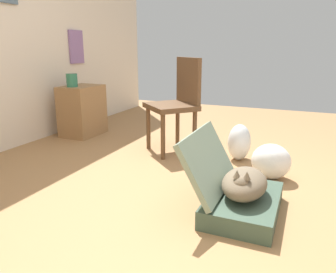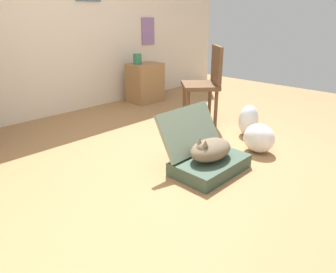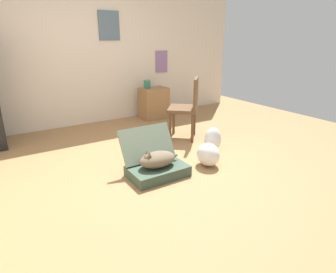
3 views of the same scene
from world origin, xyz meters
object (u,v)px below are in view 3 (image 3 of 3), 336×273
(vase_tall, at_px, (147,84))
(side_table, at_px, (154,103))
(chair, at_px, (188,105))
(suitcase_base, at_px, (158,171))
(plastic_bag_white, at_px, (208,155))
(plastic_bag_clear, at_px, (213,139))
(cat, at_px, (157,159))

(vase_tall, bearing_deg, side_table, -8.36)
(vase_tall, relative_size, chair, 0.16)
(vase_tall, distance_m, chair, 1.34)
(suitcase_base, distance_m, side_table, 2.53)
(plastic_bag_white, height_order, side_table, side_table)
(chair, bearing_deg, side_table, -144.44)
(plastic_bag_clear, distance_m, chair, 0.74)
(plastic_bag_white, relative_size, plastic_bag_clear, 0.91)
(cat, distance_m, plastic_bag_white, 0.70)
(plastic_bag_clear, relative_size, side_table, 0.58)
(suitcase_base, relative_size, vase_tall, 4.31)
(chair, bearing_deg, plastic_bag_white, 20.18)
(plastic_bag_white, bearing_deg, plastic_bag_clear, 42.71)
(chair, bearing_deg, cat, -8.44)
(suitcase_base, bearing_deg, plastic_bag_clear, 13.15)
(cat, bearing_deg, chair, 39.69)
(vase_tall, bearing_deg, plastic_bag_white, -100.02)
(plastic_bag_white, bearing_deg, vase_tall, 79.98)
(plastic_bag_clear, relative_size, vase_tall, 2.26)
(plastic_bag_white, bearing_deg, side_table, 76.83)
(cat, distance_m, plastic_bag_clear, 1.08)
(cat, height_order, chair, chair)
(cat, distance_m, vase_tall, 2.53)
(suitcase_base, relative_size, plastic_bag_white, 2.09)
(suitcase_base, xyz_separation_m, chair, (1.08, 0.90, 0.47))
(side_table, height_order, chair, chair)
(cat, xyz_separation_m, plastic_bag_clear, (1.05, 0.24, -0.04))
(plastic_bag_clear, height_order, chair, chair)
(side_table, distance_m, vase_tall, 0.40)
(side_table, bearing_deg, cat, -119.06)
(side_table, bearing_deg, suitcase_base, -118.93)
(plastic_bag_clear, height_order, side_table, side_table)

